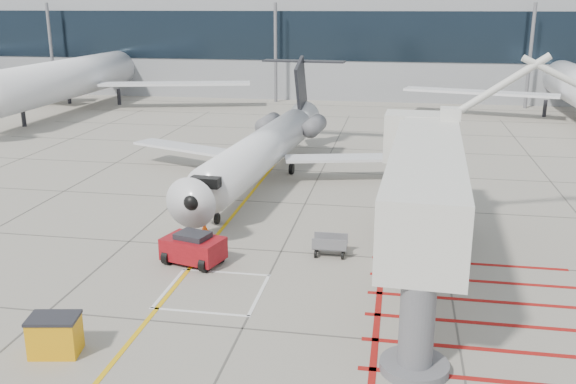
% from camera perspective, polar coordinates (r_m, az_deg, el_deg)
% --- Properties ---
extents(ground_plane, '(260.00, 260.00, 0.00)m').
position_cam_1_polar(ground_plane, '(28.33, -2.12, -8.24)').
color(ground_plane, gray).
rests_on(ground_plane, ground).
extents(regional_jet, '(24.82, 30.28, 7.50)m').
position_cam_1_polar(regional_jet, '(41.27, -3.21, 5.10)').
color(regional_jet, silver).
rests_on(regional_jet, ground_plane).
extents(jet_bridge, '(10.36, 20.42, 8.01)m').
position_cam_1_polar(jet_bridge, '(27.36, 12.05, -0.54)').
color(jet_bridge, silver).
rests_on(jet_bridge, ground_plane).
extents(pushback_tug, '(3.12, 2.41, 1.60)m').
position_cam_1_polar(pushback_tug, '(30.58, -8.41, -4.88)').
color(pushback_tug, maroon).
rests_on(pushback_tug, ground_plane).
extents(spill_bin, '(1.83, 1.38, 1.44)m').
position_cam_1_polar(spill_bin, '(24.26, -20.01, -11.86)').
color(spill_bin, orange).
rests_on(spill_bin, ground_plane).
extents(baggage_cart, '(1.66, 1.06, 1.05)m').
position_cam_1_polar(baggage_cart, '(31.33, 3.75, -4.75)').
color(baggage_cart, '#5C5C61').
rests_on(baggage_cart, ground_plane).
extents(ground_power_unit, '(2.84, 1.91, 2.10)m').
position_cam_1_polar(ground_power_unit, '(30.38, 10.76, -4.65)').
color(ground_power_unit, beige).
rests_on(ground_power_unit, ground_plane).
extents(cone_nose, '(0.40, 0.40, 0.55)m').
position_cam_1_polar(cone_nose, '(34.81, -7.43, -3.10)').
color(cone_nose, '#EA4A0C').
rests_on(cone_nose, ground_plane).
extents(cone_side, '(0.40, 0.40, 0.56)m').
position_cam_1_polar(cone_side, '(32.76, 4.87, -4.27)').
color(cone_side, '#F4540C').
rests_on(cone_side, ground_plane).
extents(terminal_building, '(180.00, 28.00, 14.00)m').
position_cam_1_polar(terminal_building, '(95.40, 13.02, 13.06)').
color(terminal_building, gray).
rests_on(terminal_building, ground_plane).
extents(terminal_glass_band, '(180.00, 0.10, 6.00)m').
position_cam_1_polar(terminal_glass_band, '(81.34, 13.51, 13.24)').
color(terminal_glass_band, black).
rests_on(terminal_glass_band, ground_plane).
extents(bg_aircraft_b, '(39.36, 43.74, 13.12)m').
position_cam_1_polar(bg_aircraft_b, '(80.43, -17.91, 11.85)').
color(bg_aircraft_b, silver).
rests_on(bg_aircraft_b, ground_plane).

